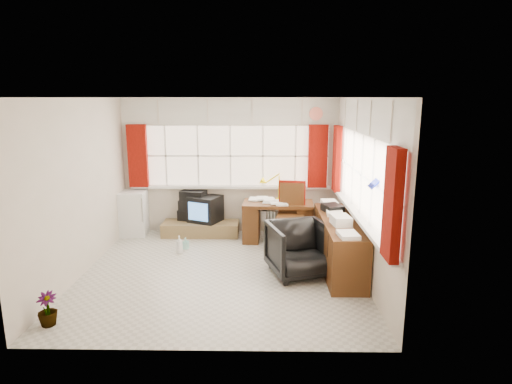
# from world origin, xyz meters

# --- Properties ---
(ground) EXTENTS (4.00, 4.00, 0.00)m
(ground) POSITION_xyz_m (0.00, 0.00, 0.00)
(ground) COLOR beige
(ground) RESTS_ON ground
(room_walls) EXTENTS (4.00, 4.00, 4.00)m
(room_walls) POSITION_xyz_m (0.00, 0.00, 1.50)
(room_walls) COLOR beige
(room_walls) RESTS_ON ground
(window_back) EXTENTS (3.70, 0.12, 3.60)m
(window_back) POSITION_xyz_m (0.00, 1.94, 0.95)
(window_back) COLOR #FEE5C9
(window_back) RESTS_ON room_walls
(window_right) EXTENTS (0.12, 3.70, 3.60)m
(window_right) POSITION_xyz_m (1.94, 0.00, 0.95)
(window_right) COLOR #FEE5C9
(window_right) RESTS_ON room_walls
(curtains) EXTENTS (3.83, 3.83, 1.15)m
(curtains) POSITION_xyz_m (0.92, 0.93, 1.46)
(curtains) COLOR maroon
(curtains) RESTS_ON room_walls
(overhead_cabinets) EXTENTS (3.98, 3.98, 0.48)m
(overhead_cabinets) POSITION_xyz_m (0.98, 0.98, 2.25)
(overhead_cabinets) COLOR silver
(overhead_cabinets) RESTS_ON room_walls
(desk) EXTENTS (1.25, 0.67, 0.75)m
(desk) POSITION_xyz_m (0.87, 1.42, 0.39)
(desk) COLOR #553014
(desk) RESTS_ON ground
(desk_lamp) EXTENTS (0.20, 0.18, 0.48)m
(desk_lamp) POSITION_xyz_m (0.89, 1.64, 1.03)
(desk_lamp) COLOR yellow
(desk_lamp) RESTS_ON desk
(task_chair) EXTENTS (0.54, 0.56, 1.12)m
(task_chair) POSITION_xyz_m (1.09, 1.19, 0.59)
(task_chair) COLOR black
(task_chair) RESTS_ON ground
(office_chair) EXTENTS (1.03, 1.04, 0.77)m
(office_chair) POSITION_xyz_m (1.13, -0.07, 0.38)
(office_chair) COLOR black
(office_chair) RESTS_ON ground
(radiator) EXTENTS (0.41, 0.27, 0.57)m
(radiator) POSITION_xyz_m (0.82, 1.33, 0.23)
(radiator) COLOR white
(radiator) RESTS_ON ground
(credenza) EXTENTS (0.50, 2.00, 0.85)m
(credenza) POSITION_xyz_m (1.73, 0.20, 0.39)
(credenza) COLOR #553014
(credenza) RESTS_ON ground
(file_tray) EXTENTS (0.35, 0.40, 0.11)m
(file_tray) POSITION_xyz_m (1.69, 0.65, 0.81)
(file_tray) COLOR black
(file_tray) RESTS_ON credenza
(tv_bench) EXTENTS (1.40, 0.50, 0.25)m
(tv_bench) POSITION_xyz_m (-0.55, 1.72, 0.12)
(tv_bench) COLOR olive
(tv_bench) RESTS_ON ground
(crt_tv) EXTENTS (0.68, 0.66, 0.48)m
(crt_tv) POSITION_xyz_m (-0.47, 1.78, 0.49)
(crt_tv) COLOR black
(crt_tv) RESTS_ON tv_bench
(hifi_stack) EXTENTS (0.61, 0.47, 0.56)m
(hifi_stack) POSITION_xyz_m (-0.70, 1.89, 0.51)
(hifi_stack) COLOR black
(hifi_stack) RESTS_ON tv_bench
(mini_fridge) EXTENTS (0.51, 0.51, 0.82)m
(mini_fridge) POSITION_xyz_m (-1.80, 1.74, 0.41)
(mini_fridge) COLOR white
(mini_fridge) RESTS_ON ground
(spray_bottle_a) EXTENTS (0.13, 0.14, 0.30)m
(spray_bottle_a) POSITION_xyz_m (-0.76, 0.76, 0.15)
(spray_bottle_a) COLOR white
(spray_bottle_a) RESTS_ON ground
(spray_bottle_b) EXTENTS (0.11, 0.11, 0.19)m
(spray_bottle_b) POSITION_xyz_m (-0.70, 0.98, 0.10)
(spray_bottle_b) COLOR #93DBCD
(spray_bottle_b) RESTS_ON ground
(flower_vase) EXTENTS (0.24, 0.24, 0.39)m
(flower_vase) POSITION_xyz_m (-1.80, -1.53, 0.19)
(flower_vase) COLOR black
(flower_vase) RESTS_ON ground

